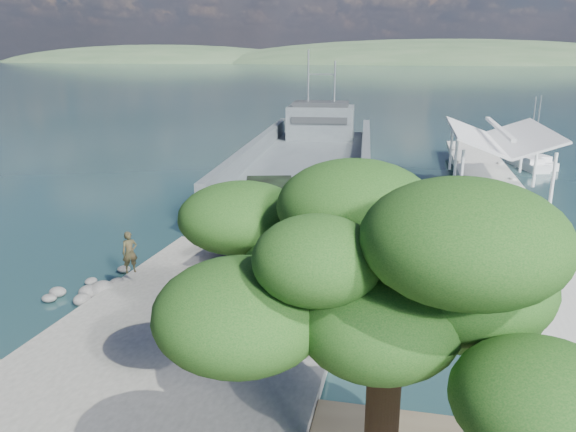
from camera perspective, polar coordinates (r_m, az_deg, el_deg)
The scene contains 11 objects.
ground at distance 23.38m, azimuth -6.85°, elevation -9.19°, with size 1400.00×1400.00×0.00m, color #193C3B.
boat_ramp at distance 22.43m, azimuth -7.70°, elevation -9.67°, with size 10.00×18.00×0.50m, color slate.
shoreline_rocks at distance 26.33m, azimuth -19.47°, elevation -7.05°, with size 3.20×5.60×0.90m, color #4D4D4B, non-canonical shape.
distant_headlands at distance 581.58m, azimuth 16.90°, elevation 14.61°, with size 1000.00×240.00×48.00m, color #365334, non-canonical shape.
pier at distance 40.02m, azimuth 20.35°, elevation 3.12°, with size 6.40×44.00×6.10m.
landing_craft at distance 45.63m, azimuth 2.20°, elevation 4.76°, with size 11.97×38.15×11.17m.
military_truck at distance 25.73m, azimuth -1.81°, elevation -1.22°, with size 4.18×8.01×3.56m.
soldier at distance 25.09m, azimuth -15.71°, elevation -4.41°, with size 0.66×0.44×1.82m, color #202D19.
sailboat_near at distance 54.94m, azimuth 23.26°, elevation 4.82°, with size 2.84×5.56×6.50m.
sailboat_far at distance 56.25m, azimuth 23.72°, elevation 5.01°, with size 3.42×5.60×6.57m.
overhang_tree at distance 10.68m, azimuth 7.40°, elevation -5.62°, with size 8.31×7.65×7.54m.
Camera 1 is at (7.09, -19.91, 10.00)m, focal length 35.00 mm.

